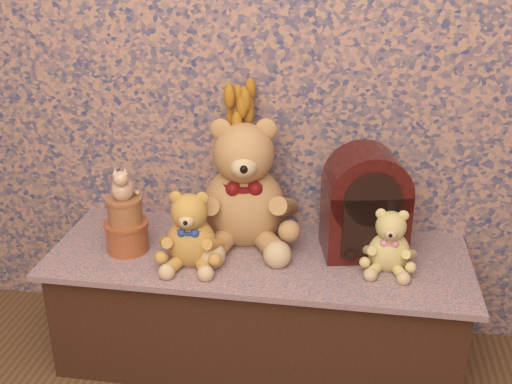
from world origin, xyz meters
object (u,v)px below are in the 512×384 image
cat_figurine (122,182)px  biscuit_tin_lower (127,236)px  cathedral_radio (365,202)px  teddy_small (390,236)px  ceramic_vase (240,204)px  teddy_large (244,176)px  teddy_medium (191,224)px

cat_figurine → biscuit_tin_lower: bearing=0.0°
cathedral_radio → cat_figurine: 0.78m
teddy_small → ceramic_vase: (-0.51, 0.19, -0.01)m
teddy_large → ceramic_vase: (-0.03, 0.06, -0.13)m
teddy_medium → teddy_small: bearing=0.8°
teddy_medium → cat_figurine: 0.26m
teddy_small → cat_figurine: (-0.85, -0.02, 0.14)m
teddy_small → biscuit_tin_lower: teddy_small is taller
teddy_large → teddy_small: size_ratio=2.12×
teddy_medium → cathedral_radio: size_ratio=0.74×
teddy_medium → ceramic_vase: 0.27m
teddy_large → teddy_medium: (-0.14, -0.19, -0.10)m
teddy_small → cathedral_radio: 0.14m
cat_figurine → teddy_large: bearing=6.6°
teddy_medium → teddy_small: teddy_medium is taller
teddy_small → cathedral_radio: size_ratio=0.61×
teddy_large → ceramic_vase: bearing=104.5°
ceramic_vase → biscuit_tin_lower: bearing=-148.5°
teddy_large → cathedral_radio: bearing=-15.0°
teddy_medium → cat_figurine: (-0.23, 0.04, 0.11)m
teddy_small → ceramic_vase: bearing=163.1°
teddy_medium → teddy_small: (0.62, 0.06, -0.02)m
teddy_medium → ceramic_vase: bearing=61.3°
ceramic_vase → biscuit_tin_lower: (-0.34, -0.21, -0.05)m
biscuit_tin_lower → cat_figurine: bearing=0.0°
biscuit_tin_lower → teddy_small: bearing=1.4°
biscuit_tin_lower → ceramic_vase: bearing=31.5°
teddy_medium → cathedral_radio: cathedral_radio is taller
teddy_large → teddy_small: (0.48, -0.13, -0.12)m
teddy_small → biscuit_tin_lower: bearing=-175.3°
teddy_medium → cathedral_radio: bearing=11.0°
teddy_small → cat_figurine: cat_figurine is taller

